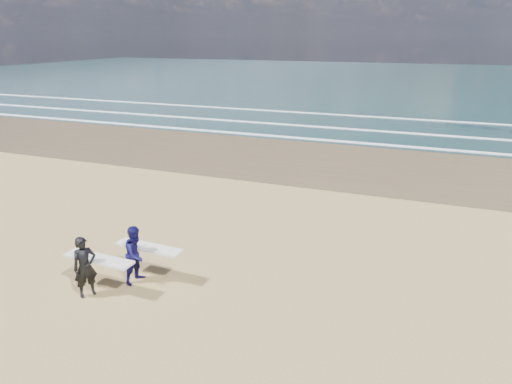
% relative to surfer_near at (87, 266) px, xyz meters
% --- Properties ---
extents(surfer_near, '(2.22, 1.04, 1.82)m').
position_rel_surfer_near_xyz_m(surfer_near, '(0.00, 0.00, 0.00)').
color(surfer_near, black).
rests_on(surfer_near, ground).
extents(surfer_far, '(2.22, 1.15, 1.81)m').
position_rel_surfer_near_xyz_m(surfer_far, '(0.88, 1.20, -0.02)').
color(surfer_far, '#0F0C46').
rests_on(surfer_far, ground).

